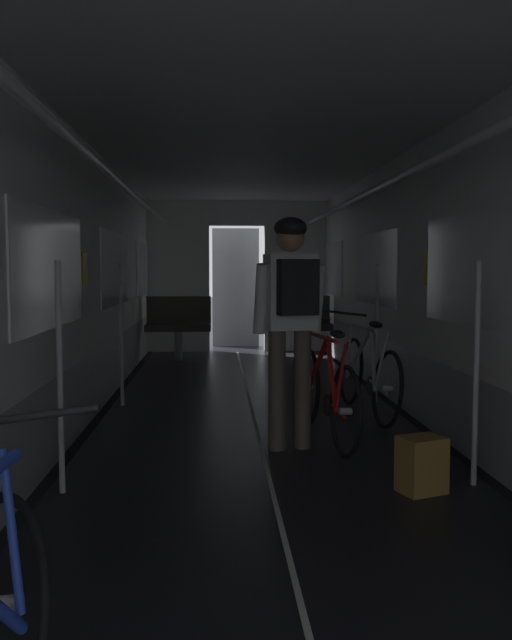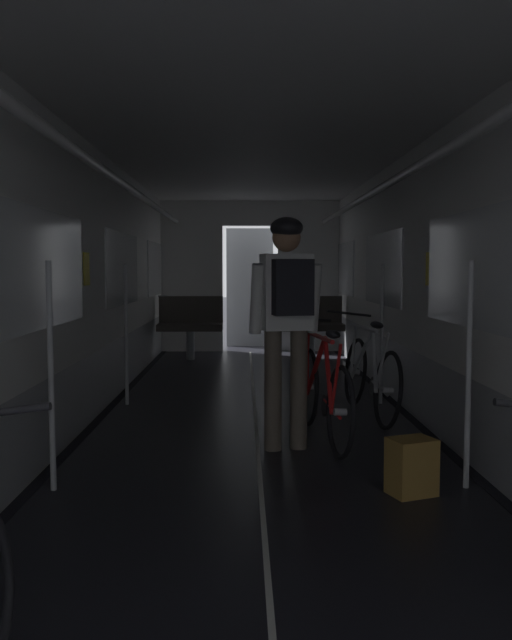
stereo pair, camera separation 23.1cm
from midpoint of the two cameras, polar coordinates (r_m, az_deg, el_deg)
The scene contains 7 objects.
train_car_shell at distance 5.55m, azimuth 1.23°, elevation 7.95°, with size 3.14×12.34×2.57m.
bench_seat_far_left at distance 10.06m, azimuth -4.94°, elevation -0.12°, with size 0.98×0.51×0.95m.
bench_seat_far_right at distance 10.10m, azimuth 5.30°, elevation -0.10°, with size 0.98×0.51×0.95m.
bicycle_silver at distance 6.26m, azimuth 10.69°, elevation -4.62°, with size 0.48×1.69×0.95m.
person_cyclist_aisle at distance 4.95m, azimuth 3.99°, elevation 1.12°, with size 0.56×0.44×1.73m.
bicycle_red_in_aisle at distance 5.33m, azimuth 6.92°, elevation -6.12°, with size 0.46×1.68×0.94m.
backpack_on_floor at distance 4.24m, azimuth 14.63°, elevation -11.95°, with size 0.26×0.20×0.34m, color olive.
Camera 2 is at (-0.10, -1.94, 1.35)m, focal length 37.71 mm.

